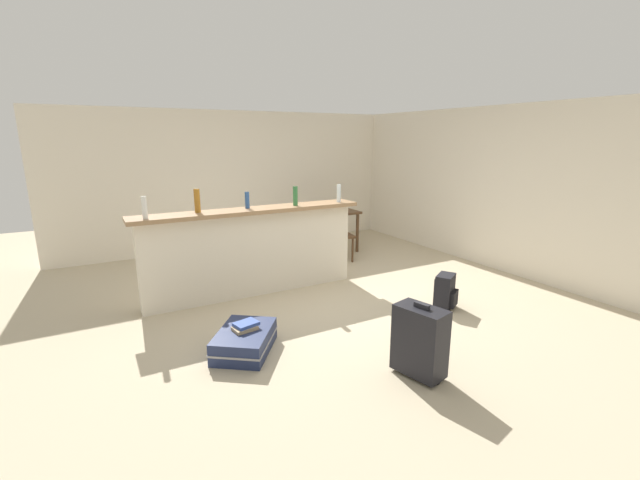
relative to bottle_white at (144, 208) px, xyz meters
The scene contains 16 objects.
ground_plane 2.40m from the bottle_white, ahead, with size 13.00×13.00×0.05m, color #BCAD8E.
wall_back 3.36m from the bottle_white, 53.70° to the left, with size 6.60×0.10×2.50m, color silver.
wall_right 5.04m from the bottle_white, ahead, with size 0.10×6.00×2.50m, color silver.
partition_half_wall 1.46m from the bottle_white, ahead, with size 2.80×0.20×1.09m, color silver.
bar_countertop 1.28m from the bottle_white, ahead, with size 2.96×0.40×0.05m, color #93704C.
bottle_white is the anchor object (origin of this frame).
bottle_amber 0.62m from the bottle_white, 13.29° to the left, with size 0.07×0.07×0.28m, color #9E661E.
bottle_blue 1.24m from the bottle_white, ahead, with size 0.06×0.06×0.21m, color #284C89.
bottle_green 1.87m from the bottle_white, ahead, with size 0.06×0.06×0.26m, color #2D6B38.
bottle_clear 2.54m from the bottle_white, ahead, with size 0.06×0.06×0.24m, color silver.
dining_table 3.57m from the bottle_white, 26.05° to the left, with size 1.10×0.80×0.74m.
dining_chair_near_partition 3.32m from the bottle_white, 17.06° to the left, with size 0.46×0.46×0.93m.
suitcase_flat_navy 1.88m from the bottle_white, 64.47° to the right, with size 0.81×0.86×0.22m.
suitcase_upright_black 3.21m from the bottle_white, 53.77° to the right, with size 0.34×0.48×0.67m.
backpack_black 3.62m from the bottle_white, 25.40° to the right, with size 0.33×0.32×0.42m.
book_stack 1.79m from the bottle_white, 63.56° to the right, with size 0.27×0.22×0.07m.
Camera 1 is at (-2.52, -4.60, 2.02)m, focal length 23.61 mm.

